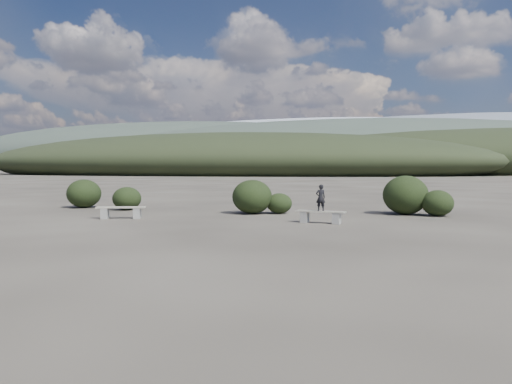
# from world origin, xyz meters

# --- Properties ---
(ground) EXTENTS (1200.00, 1200.00, 0.00)m
(ground) POSITION_xyz_m (0.00, 0.00, 0.00)
(ground) COLOR #2F2A24
(ground) RESTS_ON ground
(bench_left) EXTENTS (1.71, 0.78, 0.42)m
(bench_left) POSITION_xyz_m (-4.54, 5.57, 0.25)
(bench_left) COLOR slate
(bench_left) RESTS_ON ground
(bench_right) EXTENTS (1.64, 0.66, 0.40)m
(bench_right) POSITION_xyz_m (2.40, 5.65, 0.24)
(bench_right) COLOR slate
(bench_right) RESTS_ON ground
(seated_person) EXTENTS (0.36, 0.30, 0.85)m
(seated_person) POSITION_xyz_m (2.40, 5.66, 0.83)
(seated_person) COLOR black
(seated_person) RESTS_ON bench_right
(shrub_a) EXTENTS (1.18, 1.18, 0.97)m
(shrub_a) POSITION_xyz_m (-5.92, 8.73, 0.48)
(shrub_a) COLOR black
(shrub_a) RESTS_ON ground
(shrub_b) EXTENTS (1.53, 1.53, 1.31)m
(shrub_b) POSITION_xyz_m (-0.46, 8.29, 0.66)
(shrub_b) COLOR black
(shrub_b) RESTS_ON ground
(shrub_c) EXTENTS (0.99, 0.99, 0.79)m
(shrub_c) POSITION_xyz_m (0.55, 8.58, 0.40)
(shrub_c) COLOR black
(shrub_c) RESTS_ON ground
(shrub_d) EXTENTS (1.69, 1.69, 1.48)m
(shrub_d) POSITION_xyz_m (5.29, 9.29, 0.74)
(shrub_d) COLOR black
(shrub_d) RESTS_ON ground
(shrub_e) EXTENTS (1.15, 1.15, 0.96)m
(shrub_e) POSITION_xyz_m (6.39, 8.86, 0.48)
(shrub_e) COLOR black
(shrub_e) RESTS_ON ground
(shrub_f) EXTENTS (1.48, 1.48, 1.25)m
(shrub_f) POSITION_xyz_m (-8.32, 9.40, 0.63)
(shrub_f) COLOR black
(shrub_f) RESTS_ON ground
(mountain_ridges) EXTENTS (500.00, 400.00, 56.00)m
(mountain_ridges) POSITION_xyz_m (-7.48, 339.06, 10.84)
(mountain_ridges) COLOR black
(mountain_ridges) RESTS_ON ground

